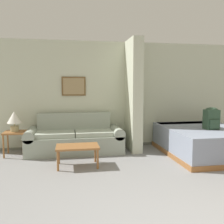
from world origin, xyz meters
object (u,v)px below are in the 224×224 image
at_px(table_lamp, 14,119).
at_px(coffee_table, 78,148).
at_px(backpack, 211,118).
at_px(couch, 75,139).
at_px(bed, 204,141).

bearing_deg(table_lamp, coffee_table, -37.08).
relative_size(coffee_table, backpack, 1.69).
distance_m(couch, bed, 2.92).
distance_m(couch, table_lamp, 1.39).
bearing_deg(coffee_table, table_lamp, 142.92).
relative_size(bed, backpack, 4.50).
bearing_deg(coffee_table, bed, 7.51).
bearing_deg(couch, table_lamp, -177.55).
bearing_deg(bed, coffee_table, -172.49).
bearing_deg(table_lamp, bed, -8.60).
relative_size(couch, coffee_table, 2.74).
xyz_separation_m(table_lamp, bed, (4.14, -0.63, -0.51)).
xyz_separation_m(couch, coffee_table, (0.02, -1.05, 0.04)).
bearing_deg(coffee_table, couch, 91.14).
bearing_deg(couch, coffee_table, -88.86).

